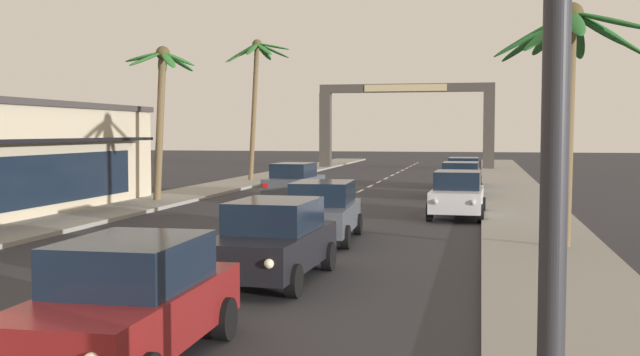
{
  "coord_description": "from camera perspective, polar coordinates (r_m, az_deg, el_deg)",
  "views": [
    {
      "loc": [
        6.16,
        -6.31,
        3.11
      ],
      "look_at": [
        3.09,
        8.0,
        2.2
      ],
      "focal_mm": 42.15,
      "sensor_mm": 36.0,
      "label": 1
    }
  ],
  "objects": [
    {
      "name": "sedan_parked_mid_kerb",
      "position": [
        35.6,
        10.61,
        -0.14
      ],
      "size": [
        1.99,
        4.47,
        1.68
      ],
      "color": "#4C515B",
      "rests_on": "ground"
    },
    {
      "name": "sedan_fifth_in_queue",
      "position": [
        21.4,
        0.18,
        -2.5
      ],
      "size": [
        2.1,
        4.51,
        1.68
      ],
      "color": "#4C515B",
      "rests_on": "ground"
    },
    {
      "name": "palm_left_farthest",
      "position": [
        46.43,
        -4.88,
        7.92
      ],
      "size": [
        4.22,
        4.26,
        8.73
      ],
      "color": "brown",
      "rests_on": "ground"
    },
    {
      "name": "palm_left_third",
      "position": [
        33.32,
        -11.94,
        6.53
      ],
      "size": [
        3.34,
        2.85,
        6.79
      ],
      "color": "brown",
      "rests_on": "ground"
    },
    {
      "name": "town_gateway_arch",
      "position": [
        62.6,
        6.5,
        4.82
      ],
      "size": [
        14.4,
        0.9,
        7.04
      ],
      "color": "#423D38",
      "rests_on": "ground"
    },
    {
      "name": "sedan_third_in_queue",
      "position": [
        15.7,
        -3.59,
        -4.71
      ],
      "size": [
        2.05,
        4.49,
        1.68
      ],
      "color": "black",
      "rests_on": "ground"
    },
    {
      "name": "sidewalk_left",
      "position": [
        29.94,
        -15.76,
        -2.41
      ],
      "size": [
        3.2,
        110.0,
        0.14
      ],
      "primitive_type": "cube",
      "color": "gray",
      "rests_on": "ground"
    },
    {
      "name": "sedan_lead_at_stop_bar",
      "position": [
        10.4,
        -14.28,
        -9.07
      ],
      "size": [
        2.02,
        4.48,
        1.68
      ],
      "color": "maroon",
      "rests_on": "ground"
    },
    {
      "name": "sedan_parked_far_kerb",
      "position": [
        27.58,
        10.4,
        -1.2
      ],
      "size": [
        2.02,
        4.48,
        1.68
      ],
      "color": "silver",
      "rests_on": "ground"
    },
    {
      "name": "sidewalk_right",
      "position": [
        26.53,
        15.61,
        -3.16
      ],
      "size": [
        3.2,
        110.0,
        0.14
      ],
      "primitive_type": "cube",
      "color": "gray",
      "rests_on": "ground"
    },
    {
      "name": "lane_markings",
      "position": [
        27.66,
        0.02,
        -2.89
      ],
      "size": [
        4.28,
        88.44,
        0.01
      ],
      "color": "silver",
      "rests_on": "ground"
    },
    {
      "name": "palm_right_second",
      "position": [
        20.38,
        18.48,
        8.7
      ],
      "size": [
        3.89,
        4.1,
        6.38
      ],
      "color": "brown",
      "rests_on": "ground"
    },
    {
      "name": "sedan_oncoming_far",
      "position": [
        34.18,
        -1.97,
        -0.23
      ],
      "size": [
        2.12,
        4.52,
        1.68
      ],
      "color": "#4C515B",
      "rests_on": "ground"
    },
    {
      "name": "sedan_parked_nearest_kerb",
      "position": [
        41.91,
        10.84,
        0.4
      ],
      "size": [
        1.97,
        4.46,
        1.68
      ],
      "color": "navy",
      "rests_on": "ground"
    }
  ]
}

